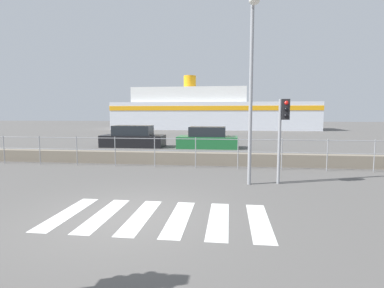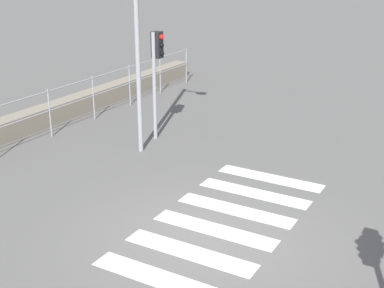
# 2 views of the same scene
# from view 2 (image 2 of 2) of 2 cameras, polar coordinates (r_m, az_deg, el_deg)

# --- Properties ---
(ground_plane) EXTENTS (160.00, 160.00, 0.00)m
(ground_plane) POSITION_cam_2_polar(r_m,az_deg,el_deg) (9.64, 1.48, -9.96)
(ground_plane) COLOR #565451
(crosswalk) EXTENTS (4.95, 2.40, 0.01)m
(crosswalk) POSITION_cam_2_polar(r_m,az_deg,el_deg) (10.25, 3.60, -8.02)
(crosswalk) COLOR silver
(crosswalk) RESTS_ON ground_plane
(traffic_light_far) EXTENTS (0.34, 0.32, 2.85)m
(traffic_light_far) POSITION_cam_2_polar(r_m,az_deg,el_deg) (14.08, -3.82, 8.80)
(traffic_light_far) COLOR gray
(traffic_light_far) RESTS_ON ground_plane
(streetlamp) EXTENTS (0.32, 1.01, 5.87)m
(streetlamp) POSITION_cam_2_polar(r_m,az_deg,el_deg) (12.76, -5.32, 14.62)
(streetlamp) COLOR gray
(streetlamp) RESTS_ON ground_plane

